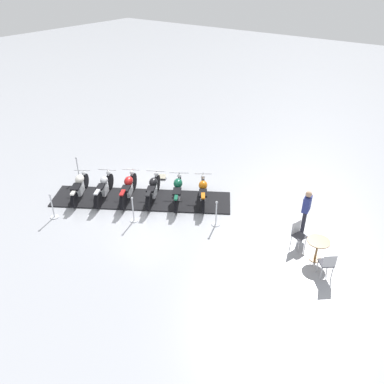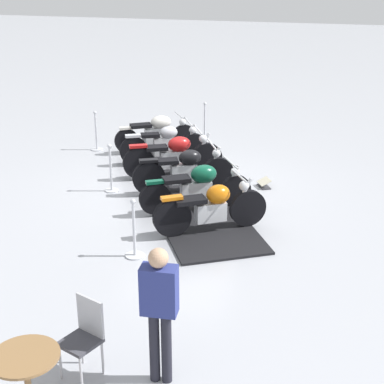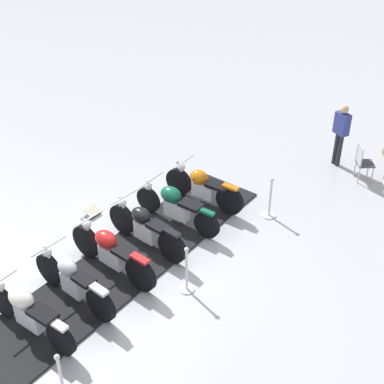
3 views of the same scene
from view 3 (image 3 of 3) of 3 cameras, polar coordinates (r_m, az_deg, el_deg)
name	(u,v)px [view 3 (image 3 of 3)]	position (r m, az deg, el deg)	size (l,w,h in m)	color
ground_plane	(131,259)	(11.35, -6.41, -7.06)	(80.00, 80.00, 0.00)	#A8AAB2
display_platform	(131,259)	(11.33, -6.42, -6.98)	(7.22, 1.60, 0.04)	black
motorcycle_copper	(203,186)	(12.58, 1.14, 0.60)	(1.79, 1.31, 1.00)	black
motorcycle_forest	(175,205)	(11.93, -1.82, -1.35)	(1.93, 1.39, 0.91)	black
motorcycle_black	(145,227)	(11.32, -4.95, -3.73)	(1.95, 1.21, 1.01)	black
motorcycle_maroon	(111,251)	(10.77, -8.53, -6.20)	(2.03, 1.23, 1.04)	black
motorcycle_chrome	(73,281)	(10.31, -12.45, -9.11)	(1.92, 1.22, 0.98)	black
motorcycle_cream	(28,312)	(9.90, -16.91, -11.94)	(1.83, 1.29, 0.91)	black
stanchion_left_front	(270,204)	(12.42, 8.19, -1.24)	(0.32, 0.32, 1.02)	silver
stanchion_left_mid	(187,275)	(10.37, -0.56, -8.76)	(0.29, 0.29, 1.04)	silver
info_placard	(93,213)	(12.67, -10.42, -2.20)	(0.36, 0.40, 0.19)	#333338
cafe_chair_across_table	(363,161)	(14.16, 17.52, 3.14)	(0.51, 0.51, 0.96)	#B7B7BC
bystander_person	(341,130)	(14.47, 15.40, 6.33)	(0.42, 0.27, 1.70)	#23232D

